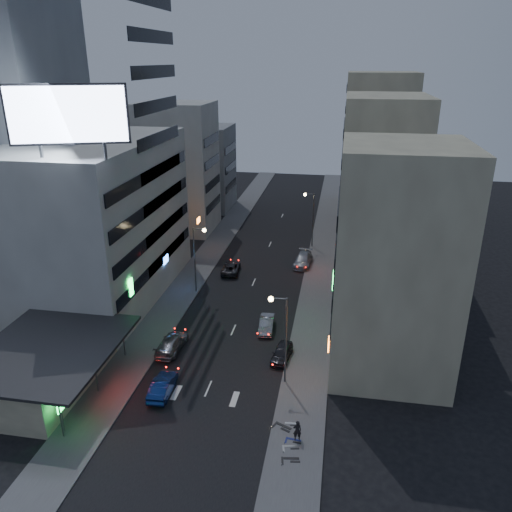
% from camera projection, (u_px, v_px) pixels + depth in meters
% --- Properties ---
extents(ground, '(180.00, 180.00, 0.00)m').
position_uv_depth(ground, '(195.00, 420.00, 38.63)').
color(ground, black).
rests_on(ground, ground).
extents(sidewalk_left, '(4.00, 120.00, 0.12)m').
position_uv_depth(sidewalk_left, '(201.00, 265.00, 67.37)').
color(sidewalk_left, '#4C4C4F').
rests_on(sidewalk_left, ground).
extents(sidewalk_right, '(4.00, 120.00, 0.12)m').
position_uv_depth(sidewalk_right, '(320.00, 274.00, 64.81)').
color(sidewalk_right, '#4C4C4F').
rests_on(sidewalk_right, ground).
extents(food_court, '(11.00, 13.00, 3.88)m').
position_uv_depth(food_court, '(41.00, 366.00, 41.96)').
color(food_court, beige).
rests_on(food_court, ground).
extents(white_building, '(14.00, 24.00, 18.00)m').
position_uv_depth(white_building, '(97.00, 221.00, 56.36)').
color(white_building, beige).
rests_on(white_building, ground).
extents(grey_tower, '(10.00, 14.00, 34.00)m').
position_uv_depth(grey_tower, '(28.00, 143.00, 57.60)').
color(grey_tower, gray).
rests_on(grey_tower, ground).
extents(shophouse_near, '(10.00, 11.00, 20.00)m').
position_uv_depth(shophouse_near, '(396.00, 263.00, 42.18)').
color(shophouse_near, beige).
rests_on(shophouse_near, ground).
extents(shophouse_mid, '(11.00, 12.00, 16.00)m').
position_uv_depth(shophouse_mid, '(389.00, 240.00, 53.37)').
color(shophouse_mid, gray).
rests_on(shophouse_mid, ground).
extents(shophouse_far, '(10.00, 14.00, 22.00)m').
position_uv_depth(shophouse_far, '(380.00, 184.00, 64.25)').
color(shophouse_far, beige).
rests_on(shophouse_far, ground).
extents(far_left_a, '(11.00, 10.00, 20.00)m').
position_uv_depth(far_left_a, '(178.00, 168.00, 78.65)').
color(far_left_a, beige).
rests_on(far_left_a, ground).
extents(far_left_b, '(12.00, 10.00, 15.00)m').
position_uv_depth(far_left_b, '(199.00, 167.00, 91.56)').
color(far_left_b, gray).
rests_on(far_left_b, ground).
extents(far_right_a, '(11.00, 12.00, 18.00)m').
position_uv_depth(far_right_a, '(377.00, 175.00, 78.65)').
color(far_right_a, gray).
rests_on(far_right_a, ground).
extents(far_right_b, '(12.00, 12.00, 24.00)m').
position_uv_depth(far_right_b, '(377.00, 142.00, 90.29)').
color(far_right_b, beige).
rests_on(far_right_b, ground).
extents(billboard, '(9.52, 3.75, 6.20)m').
position_uv_depth(billboard, '(68.00, 115.00, 41.88)').
color(billboard, '#595B60').
rests_on(billboard, white_building).
extents(street_lamp_right_near, '(1.60, 0.44, 8.02)m').
position_uv_depth(street_lamp_right_near, '(281.00, 328.00, 41.21)').
color(street_lamp_right_near, '#595B60').
rests_on(street_lamp_right_near, sidewalk_right).
extents(street_lamp_left, '(1.60, 0.44, 8.02)m').
position_uv_depth(street_lamp_left, '(198.00, 251.00, 57.76)').
color(street_lamp_left, '#595B60').
rests_on(street_lamp_left, sidewalk_left).
extents(street_lamp_right_far, '(1.60, 0.44, 8.02)m').
position_uv_depth(street_lamp_right_far, '(311.00, 212.00, 72.36)').
color(street_lamp_right_far, '#595B60').
rests_on(street_lamp_right_far, sidewalk_right).
extents(parked_car_right_near, '(1.98, 4.01, 1.31)m').
position_uv_depth(parked_car_right_near, '(282.00, 353.00, 46.22)').
color(parked_car_right_near, '#26252A').
rests_on(parked_car_right_near, ground).
extents(parked_car_right_mid, '(1.66, 4.07, 1.31)m').
position_uv_depth(parked_car_right_mid, '(267.00, 324.00, 51.24)').
color(parked_car_right_mid, '#9C9EA4').
rests_on(parked_car_right_mid, ground).
extents(parked_car_left, '(2.56, 4.87, 1.31)m').
position_uv_depth(parked_car_left, '(231.00, 268.00, 65.10)').
color(parked_car_left, '#29282E').
rests_on(parked_car_left, ground).
extents(parked_car_right_far, '(2.47, 5.43, 1.54)m').
position_uv_depth(parked_car_right_far, '(303.00, 260.00, 67.37)').
color(parked_car_right_far, '#93959A').
rests_on(parked_car_right_far, ground).
extents(road_car_blue, '(1.69, 4.38, 1.42)m').
position_uv_depth(road_car_blue, '(163.00, 386.00, 41.45)').
color(road_car_blue, navy).
rests_on(road_car_blue, ground).
extents(road_car_silver, '(2.23, 5.09, 1.46)m').
position_uv_depth(road_car_silver, '(172.00, 343.00, 47.68)').
color(road_car_silver, '#989A9F').
rests_on(road_car_silver, ground).
extents(person, '(0.68, 0.52, 1.66)m').
position_uv_depth(person, '(297.00, 430.00, 36.16)').
color(person, black).
rests_on(person, sidewalk_right).
extents(scooter_black_a, '(0.90, 1.95, 1.15)m').
position_uv_depth(scooter_black_a, '(300.00, 451.00, 34.62)').
color(scooter_black_a, black).
rests_on(scooter_black_a, sidewalk_right).
extents(scooter_silver_a, '(0.94, 1.82, 1.06)m').
position_uv_depth(scooter_silver_a, '(298.00, 439.00, 35.78)').
color(scooter_silver_a, '#93959A').
rests_on(scooter_silver_a, sidewalk_right).
extents(scooter_blue, '(0.75, 1.77, 1.05)m').
position_uv_depth(scooter_blue, '(302.00, 434.00, 36.23)').
color(scooter_blue, navy).
rests_on(scooter_blue, sidewalk_right).
extents(scooter_black_b, '(1.49, 2.17, 1.26)m').
position_uv_depth(scooter_black_b, '(293.00, 422.00, 37.31)').
color(scooter_black_b, black).
rests_on(scooter_black_b, sidewalk_right).
extents(scooter_silver_b, '(0.70, 1.64, 0.98)m').
position_uv_depth(scooter_silver_b, '(298.00, 417.00, 38.00)').
color(scooter_silver_b, silver).
rests_on(scooter_silver_b, sidewalk_right).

